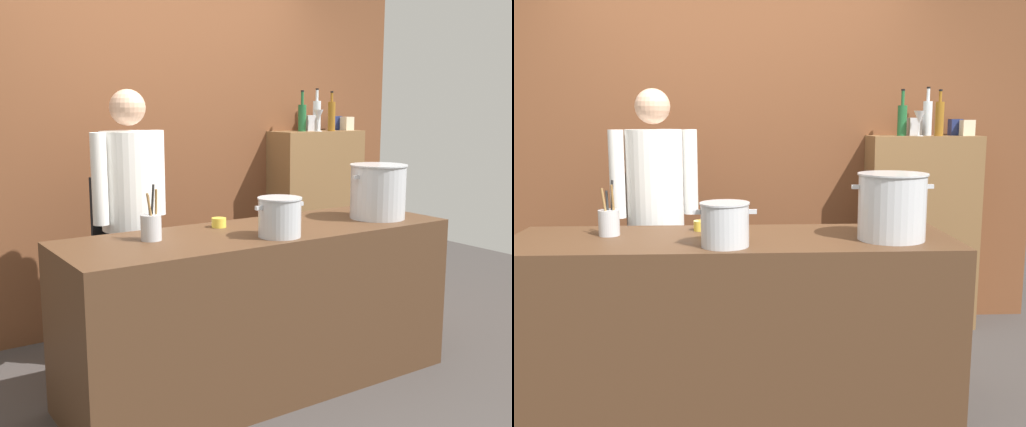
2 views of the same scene
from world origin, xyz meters
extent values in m
plane|color=#383330|center=(0.00, 0.00, 0.00)|extent=(8.00, 8.00, 0.00)
cube|color=brown|center=(0.00, 1.40, 1.50)|extent=(4.40, 0.10, 3.00)
cube|color=#472D1C|center=(0.00, 0.00, 0.45)|extent=(2.20, 0.70, 0.90)
cube|color=brown|center=(1.33, 1.19, 0.68)|extent=(0.76, 0.32, 1.37)
cylinder|color=black|center=(-0.37, 0.73, 0.42)|extent=(0.14, 0.14, 0.84)
cylinder|color=black|center=(-0.56, 0.66, 0.42)|extent=(0.14, 0.14, 0.84)
cylinder|color=white|center=(-0.47, 0.69, 1.13)|extent=(0.34, 0.34, 0.58)
cube|color=black|center=(-0.53, 0.86, 0.89)|extent=(0.29, 0.11, 0.52)
cylinder|color=white|center=(-0.26, 0.76, 1.16)|extent=(0.09, 0.09, 0.52)
cylinder|color=white|center=(-0.68, 0.62, 1.16)|extent=(0.09, 0.09, 0.52)
sphere|color=tan|center=(-0.47, 0.69, 1.55)|extent=(0.21, 0.21, 0.21)
cylinder|color=#B7BABF|center=(0.78, -0.08, 1.06)|extent=(0.33, 0.33, 0.31)
cylinder|color=#B7BABF|center=(0.78, -0.08, 1.22)|extent=(0.34, 0.34, 0.01)
cube|color=#B7BABF|center=(0.60, -0.08, 1.16)|extent=(0.04, 0.02, 0.02)
cube|color=#B7BABF|center=(0.96, -0.08, 1.16)|extent=(0.04, 0.02, 0.02)
cylinder|color=#B7BABF|center=(-0.02, -0.20, 1.00)|extent=(0.22, 0.22, 0.20)
cylinder|color=#B7BABF|center=(-0.02, -0.20, 1.10)|extent=(0.23, 0.23, 0.01)
cube|color=#B7BABF|center=(-0.15, -0.20, 1.06)|extent=(0.04, 0.02, 0.02)
cube|color=#B7BABF|center=(0.10, -0.20, 1.06)|extent=(0.04, 0.02, 0.02)
cylinder|color=#B7BABF|center=(-0.61, 0.08, 0.97)|extent=(0.10, 0.10, 0.13)
cylinder|color=#262626|center=(-0.62, 0.08, 1.02)|extent=(0.02, 0.03, 0.21)
cylinder|color=olive|center=(-0.59, 0.08, 1.04)|extent=(0.02, 0.04, 0.24)
cylinder|color=#262626|center=(-0.60, 0.10, 1.05)|extent=(0.03, 0.03, 0.26)
cylinder|color=olive|center=(-0.62, 0.06, 1.03)|extent=(0.04, 0.02, 0.22)
cylinder|color=yellow|center=(-0.16, 0.19, 0.93)|extent=(0.08, 0.08, 0.05)
cylinder|color=#1E592D|center=(1.17, 1.17, 1.47)|extent=(0.07, 0.07, 0.21)
cylinder|color=#1E592D|center=(1.17, 1.17, 1.62)|extent=(0.02, 0.02, 0.10)
cylinder|color=black|center=(1.17, 1.17, 1.68)|extent=(0.03, 0.03, 0.01)
cylinder|color=silver|center=(1.36, 1.23, 1.49)|extent=(0.06, 0.06, 0.24)
cylinder|color=silver|center=(1.36, 1.23, 1.65)|extent=(0.02, 0.02, 0.09)
cylinder|color=black|center=(1.36, 1.23, 1.70)|extent=(0.03, 0.03, 0.01)
cylinder|color=#8C5919|center=(1.40, 1.09, 1.48)|extent=(0.06, 0.06, 0.23)
cylinder|color=#8C5919|center=(1.40, 1.09, 1.63)|extent=(0.02, 0.02, 0.07)
cylinder|color=black|center=(1.40, 1.09, 1.67)|extent=(0.02, 0.02, 0.01)
cylinder|color=silver|center=(1.26, 1.08, 1.37)|extent=(0.06, 0.06, 0.01)
cylinder|color=silver|center=(1.26, 1.08, 1.41)|extent=(0.01, 0.01, 0.08)
cone|color=silver|center=(1.26, 1.08, 1.49)|extent=(0.08, 0.08, 0.09)
cube|color=navy|center=(1.57, 1.25, 1.42)|extent=(0.08, 0.08, 0.11)
cube|color=beige|center=(1.62, 1.16, 1.42)|extent=(0.08, 0.08, 0.11)
cube|color=#B2B2B7|center=(1.27, 1.21, 1.43)|extent=(0.09, 0.09, 0.12)
camera|label=1|loc=(-1.86, -2.76, 1.56)|focal=43.82mm
camera|label=2|loc=(0.05, -2.80, 1.47)|focal=40.43mm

